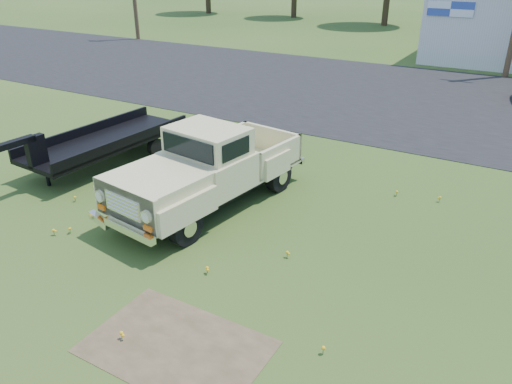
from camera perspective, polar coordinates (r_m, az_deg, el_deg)
ground at (r=11.52m, az=-5.65°, el=-5.79°), size 140.00×140.00×0.00m
asphalt_lot at (r=24.38m, az=15.49°, el=10.50°), size 90.00×14.00×0.02m
dirt_patch_a at (r=8.89m, az=-9.06°, el=-17.08°), size 3.00×2.00×0.01m
dirt_patch_b at (r=15.09m, az=-4.19°, el=2.20°), size 2.20×1.60×0.01m
vintage_pickup_truck at (r=12.77m, az=-5.37°, el=2.85°), size 3.06×6.13×2.13m
flatbed_trailer at (r=16.32m, az=-16.76°, el=5.97°), size 2.32×5.94×1.59m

